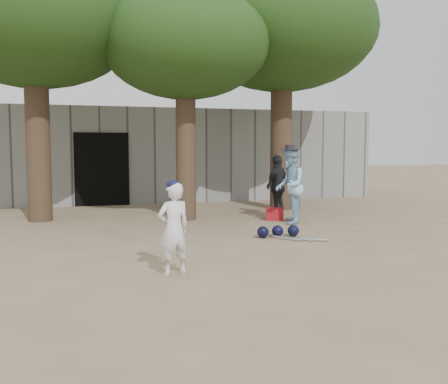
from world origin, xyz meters
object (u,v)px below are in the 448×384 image
object	(u,v)px
spectator_blue	(290,186)
red_bag	(275,214)
boy_player	(174,229)
spectator_dark	(278,186)

from	to	relation	value
spectator_blue	red_bag	bearing A→B (deg)	-144.03
boy_player	spectator_blue	size ratio (longest dim) A/B	0.73
spectator_blue	spectator_dark	bearing A→B (deg)	-163.60
boy_player	spectator_blue	bearing A→B (deg)	-145.45
boy_player	spectator_blue	distance (m)	5.18
boy_player	spectator_dark	bearing A→B (deg)	-139.75
boy_player	red_bag	distance (m)	5.57
boy_player	red_bag	world-z (taller)	boy_player
spectator_dark	red_bag	distance (m)	0.85
red_bag	boy_player	bearing A→B (deg)	-127.05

